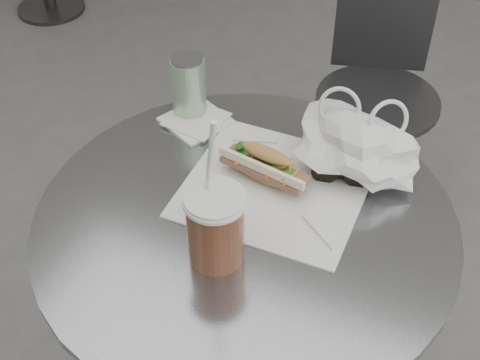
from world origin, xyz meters
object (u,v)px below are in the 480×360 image
at_px(cafe_table, 245,310).
at_px(chair_far, 372,125).
at_px(banh_mi, 265,166).
at_px(sunglasses, 341,175).
at_px(drink_can, 189,87).
at_px(iced_coffee, 215,226).

xyz_separation_m(cafe_table, chair_far, (0.02, 0.91, -0.15)).
bearing_deg(banh_mi, chair_far, 96.81).
relative_size(cafe_table, chair_far, 1.10).
height_order(sunglasses, drink_can, drink_can).
bearing_deg(chair_far, banh_mi, 70.47).
distance_m(sunglasses, drink_can, 0.37).
xyz_separation_m(iced_coffee, drink_can, (-0.23, 0.33, -0.00)).
height_order(cafe_table, sunglasses, sunglasses).
distance_m(banh_mi, iced_coffee, 0.21).
bearing_deg(cafe_table, drink_can, 135.54).
relative_size(banh_mi, drink_can, 1.63).
distance_m(cafe_table, drink_can, 0.47).
xyz_separation_m(cafe_table, banh_mi, (-0.01, 0.10, 0.31)).
relative_size(cafe_table, sunglasses, 6.78).
relative_size(sunglasses, drink_can, 0.83).
xyz_separation_m(cafe_table, sunglasses, (0.12, 0.16, 0.29)).
bearing_deg(chair_far, cafe_table, 71.14).
height_order(chair_far, banh_mi, banh_mi).
distance_m(chair_far, sunglasses, 0.88).
relative_size(cafe_table, banh_mi, 3.46).
bearing_deg(iced_coffee, banh_mi, 89.96).
distance_m(iced_coffee, sunglasses, 0.30).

